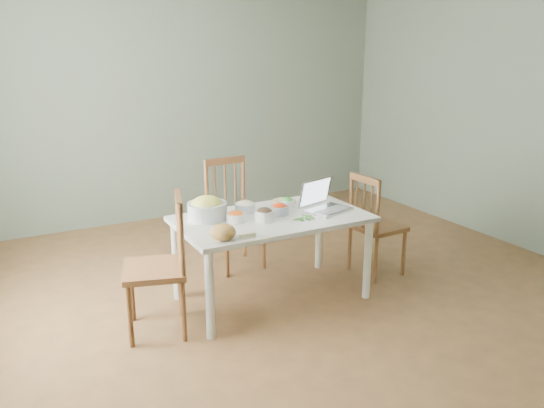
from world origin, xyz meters
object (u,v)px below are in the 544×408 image
chair_left (154,266)px  chair_right (378,224)px  dining_table (272,258)px  bread_boule (223,232)px  bowl_squash (207,208)px  laptop (329,196)px  chair_far (235,215)px

chair_left → chair_right: bearing=108.8°
dining_table → chair_left: chair_left is taller
bread_boule → bowl_squash: bearing=80.6°
chair_left → laptop: (1.41, -0.01, 0.31)m
bread_boule → bowl_squash: (0.08, 0.48, 0.03)m
chair_right → bread_boule: chair_right is taller
chair_far → bowl_squash: 0.78m
bowl_squash → laptop: bearing=-15.7°
laptop → bowl_squash: bearing=148.3°
bowl_squash → chair_right: bearing=-6.2°
dining_table → laptop: bearing=-9.9°
chair_far → laptop: 0.97m
chair_left → bowl_squash: (0.49, 0.25, 0.28)m
chair_right → bowl_squash: (-1.50, 0.16, 0.32)m
chair_right → dining_table: bearing=87.9°
dining_table → bread_boule: 0.73m
chair_left → dining_table: bearing=110.7°
chair_far → bowl_squash: size_ratio=3.29×
dining_table → bread_boule: (-0.53, -0.30, 0.39)m
chair_far → chair_left: (-0.97, -0.80, -0.00)m
bread_boule → bowl_squash: 0.49m
dining_table → chair_far: chair_far is taller
chair_far → chair_right: bearing=-38.3°
chair_right → laptop: laptop is taller
chair_right → bread_boule: bearing=98.3°
chair_left → laptop: 1.45m
dining_table → chair_right: (1.05, 0.02, 0.11)m
bread_boule → bowl_squash: size_ratio=0.58×
chair_right → bowl_squash: size_ratio=3.02×
laptop → bread_boule: bearing=176.4°
chair_left → chair_right: size_ratio=1.09×
chair_far → bread_boule: chair_far is taller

